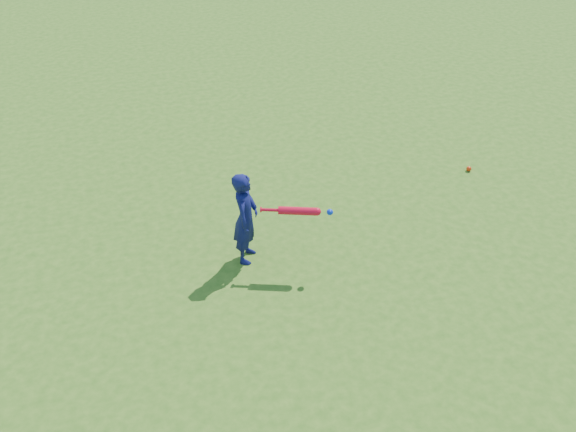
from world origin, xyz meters
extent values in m
plane|color=#335E16|center=(0.00, 0.00, 0.00)|extent=(80.00, 80.00, 0.00)
imported|color=#0F134A|center=(-0.76, -0.16, 0.60)|extent=(0.44, 0.51, 1.19)
sphere|color=red|center=(2.85, 0.97, 0.04)|extent=(0.08, 0.08, 0.08)
cylinder|color=red|center=(-0.59, -0.27, 0.76)|extent=(0.04, 0.07, 0.06)
cylinder|color=red|center=(-0.49, -0.31, 0.76)|extent=(0.21, 0.10, 0.04)
cylinder|color=red|center=(-0.19, -0.41, 0.76)|extent=(0.45, 0.23, 0.10)
sphere|color=red|center=(0.02, -0.48, 0.76)|extent=(0.10, 0.10, 0.10)
sphere|color=#0B31C9|center=(0.16, -0.53, 0.76)|extent=(0.07, 0.07, 0.07)
camera|label=1|loc=(-1.87, -6.19, 5.00)|focal=40.00mm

